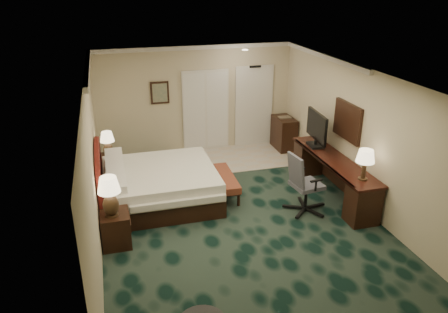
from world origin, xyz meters
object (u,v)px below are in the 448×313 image
object	(u,v)px
nightstand_far	(110,168)
tv	(317,130)
lamp_far	(108,144)
bed	(161,185)
minibar	(284,133)
desk_chair	(307,182)
desk	(332,177)
bed_bench	(223,185)
lamp_near	(110,197)
nightstand_near	(116,229)

from	to	relation	value
nightstand_far	tv	size ratio (longest dim) A/B	0.58
lamp_far	bed	bearing A→B (deg)	-52.90
minibar	nightstand_far	bearing A→B (deg)	-170.29
bed	tv	distance (m)	3.52
tv	nightstand_far	bearing A→B (deg)	169.42
tv	desk_chair	distance (m)	1.56
lamp_far	desk	bearing A→B (deg)	-23.46
bed_bench	tv	size ratio (longest dim) A/B	1.31
desk_chair	desk	bearing A→B (deg)	22.01
bed_bench	desk	world-z (taller)	desk
lamp_near	desk_chair	world-z (taller)	lamp_near
minibar	bed_bench	bearing A→B (deg)	-136.50
bed	desk_chair	size ratio (longest dim) A/B	1.82
desk	minibar	bearing A→B (deg)	88.97
bed	tv	xyz separation A→B (m)	(3.42, 0.09, 0.84)
nightstand_far	lamp_far	bearing A→B (deg)	-88.98
nightstand_near	lamp_far	world-z (taller)	lamp_far
nightstand_near	nightstand_far	size ratio (longest dim) A/B	1.03
bed	bed_bench	xyz separation A→B (m)	(1.29, -0.07, -0.13)
bed	minibar	world-z (taller)	minibar
bed_bench	tv	xyz separation A→B (m)	(2.13, 0.15, 0.97)
nightstand_far	desk_chair	distance (m)	4.37
nightstand_far	minibar	world-z (taller)	minibar
lamp_far	nightstand_near	bearing A→B (deg)	-89.85
desk	lamp_far	bearing A→B (deg)	156.54
bed	desk	size ratio (longest dim) A/B	0.79
nightstand_near	lamp_far	bearing A→B (deg)	90.15
bed	tv	bearing A→B (deg)	1.48
lamp_far	desk_chair	xyz separation A→B (m)	(3.61, -2.39, -0.26)
nightstand_near	minibar	size ratio (longest dim) A/B	0.70
desk_chair	bed_bench	bearing A→B (deg)	134.10
nightstand_near	bed_bench	distance (m)	2.57
minibar	lamp_near	bearing A→B (deg)	-142.45
nightstand_near	lamp_near	xyz separation A→B (m)	(-0.04, -0.06, 0.65)
tv	desk_chair	xyz separation A→B (m)	(-0.76, -1.23, -0.59)
nightstand_near	nightstand_far	world-z (taller)	nightstand_near
bed	minibar	distance (m)	4.08
nightstand_far	minibar	distance (m)	4.54
nightstand_near	tv	bearing A→B (deg)	18.21
lamp_far	desk	xyz separation A→B (m)	(4.43, -1.92, -0.46)
nightstand_near	lamp_near	bearing A→B (deg)	-121.70
nightstand_near	tv	distance (m)	4.68
minibar	bed	bearing A→B (deg)	-149.73
desk	minibar	distance (m)	2.73
bed	lamp_far	bearing A→B (deg)	127.10
bed	lamp_near	size ratio (longest dim) A/B	3.13
bed	nightstand_far	xyz separation A→B (m)	(-0.95, 1.29, -0.06)
nightstand_far	bed_bench	world-z (taller)	nightstand_far
bed_bench	minibar	bearing A→B (deg)	45.08
bed	lamp_near	distance (m)	1.81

